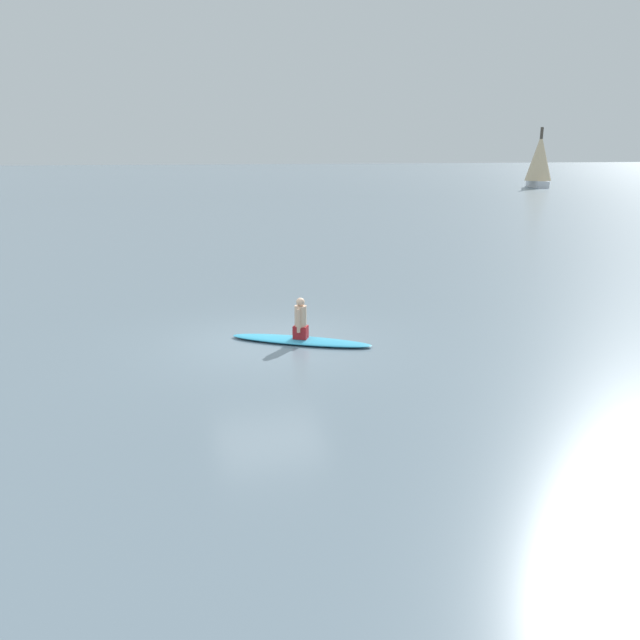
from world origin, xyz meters
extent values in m
plane|color=slate|center=(0.00, 0.00, 0.00)|extent=(400.00, 400.00, 0.00)
ellipsoid|color=#339EC6|center=(-0.71, 0.13, 0.05)|extent=(3.14, 2.21, 0.10)
cube|color=#A51E23|center=(-0.71, 0.13, 0.25)|extent=(0.39, 0.37, 0.29)
cylinder|color=#D6AD8E|center=(-0.71, 0.13, 0.61)|extent=(0.37, 0.37, 0.48)
sphere|color=#D6AD8E|center=(-0.71, 0.13, 0.94)|extent=(0.19, 0.19, 0.19)
cylinder|color=#D6AD8E|center=(-0.63, 0.27, 0.55)|extent=(0.11, 0.11, 0.53)
cylinder|color=#D6AD8E|center=(-0.80, -0.01, 0.55)|extent=(0.11, 0.11, 0.53)
cube|color=silver|center=(-43.32, -53.29, 0.39)|extent=(2.39, 4.56, 0.79)
cylinder|color=#4C4238|center=(-43.32, -53.29, 3.84)|extent=(0.35, 0.35, 6.11)
cone|color=beige|center=(-43.32, -53.29, 3.47)|extent=(3.74, 3.74, 5.37)
camera|label=1|loc=(2.57, 13.29, 4.18)|focal=35.26mm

